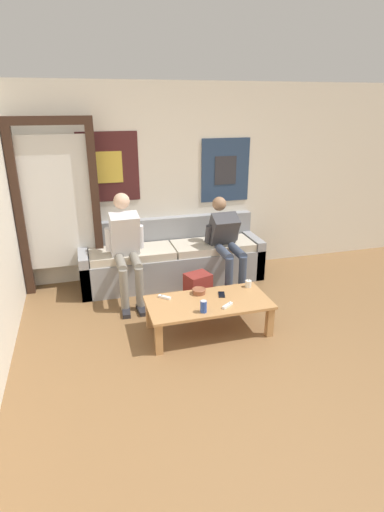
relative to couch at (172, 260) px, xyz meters
name	(u,v)px	position (x,y,z in m)	size (l,w,h in m)	color
ground_plane	(273,410)	(0.20, -2.66, -0.30)	(18.00, 18.00, 0.00)	brown
wall_back	(179,182)	(0.20, 0.34, 0.98)	(10.00, 0.07, 2.55)	silver
door_frame	(57,199)	(-1.39, 0.13, 0.90)	(1.00, 0.10, 2.15)	#382319
couch	(172,260)	(0.00, 0.00, 0.00)	(2.43, 0.68, 0.82)	gray
coffee_table	(208,306)	(0.07, -1.39, 0.01)	(1.28, 0.62, 0.36)	#B27F4C
person_seated_adult	(126,244)	(-0.64, -0.35, 0.40)	(0.47, 0.86, 1.28)	gray
person_seated_teen	(226,240)	(0.65, -0.32, 0.33)	(0.47, 0.95, 1.13)	#384256
backpack	(198,289)	(0.15, -0.73, -0.12)	(0.34, 0.32, 0.37)	maroon
ceramic_bowl	(199,291)	(0.02, -1.19, 0.09)	(0.15, 0.15, 0.06)	brown
pillar_candle	(248,284)	(0.60, -1.19, 0.10)	(0.07, 0.07, 0.09)	silver
drink_can_blue	(204,306)	(-0.05, -1.60, 0.12)	(0.07, 0.07, 0.12)	#28479E
game_controller_near_left	(227,305)	(0.22, -1.55, 0.07)	(0.14, 0.11, 0.03)	white
game_controller_near_right	(164,297)	(-0.36, -1.20, 0.07)	(0.13, 0.12, 0.03)	white
cell_phone	(222,295)	(0.25, -1.30, 0.07)	(0.10, 0.15, 0.01)	black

